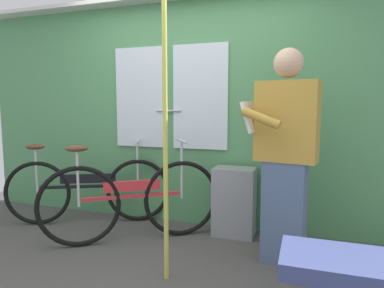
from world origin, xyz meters
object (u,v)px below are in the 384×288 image
at_px(bicycle_leaning_behind, 132,200).
at_px(trash_bin_by_wall, 234,202).
at_px(passenger_reading_newspaper, 285,153).
at_px(handrail_pole, 165,120).
at_px(bicycle_near_door, 88,190).

relative_size(bicycle_leaning_behind, trash_bin_by_wall, 2.11).
distance_m(passenger_reading_newspaper, handrail_pole, 1.01).
bearing_deg(handrail_pole, bicycle_leaning_behind, 136.98).
bearing_deg(handrail_pole, trash_bin_by_wall, 73.21).
bearing_deg(passenger_reading_newspaper, handrail_pole, 44.89).
bearing_deg(handrail_pole, bicycle_near_door, 146.93).
xyz_separation_m(bicycle_near_door, handrail_pole, (1.30, -0.85, 0.82)).
bearing_deg(trash_bin_by_wall, passenger_reading_newspaper, -43.78).
xyz_separation_m(passenger_reading_newspaper, trash_bin_by_wall, (-0.50, 0.48, -0.58)).
relative_size(bicycle_leaning_behind, passenger_reading_newspaper, 0.83).
height_order(passenger_reading_newspaper, trash_bin_by_wall, passenger_reading_newspaper).
bearing_deg(passenger_reading_newspaper, bicycle_leaning_behind, 10.58).
distance_m(passenger_reading_newspaper, trash_bin_by_wall, 0.90).
xyz_separation_m(bicycle_leaning_behind, trash_bin_by_wall, (0.90, 0.47, -0.06)).
bearing_deg(trash_bin_by_wall, bicycle_near_door, -173.94).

